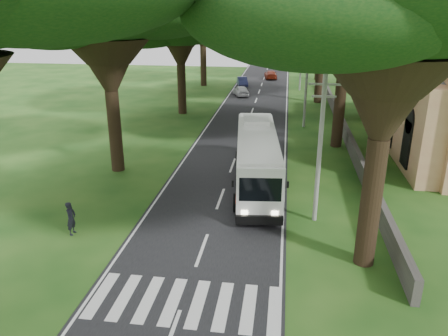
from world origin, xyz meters
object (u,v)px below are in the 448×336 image
(distant_car_a, at_px, (241,91))
(pole_near, at_px, (320,147))
(pole_mid, at_px, (306,84))
(pedestrian, at_px, (71,218))
(coach_bus, at_px, (257,158))
(distant_car_c, at_px, (271,75))
(distant_car_b, at_px, (242,81))
(pole_far, at_px, (301,60))

(distant_car_a, bearing_deg, pole_near, 83.92)
(pole_mid, distance_m, pedestrian, 26.62)
(coach_bus, xyz_separation_m, distant_car_a, (-4.18, 30.24, -1.20))
(distant_car_c, bearing_deg, distant_car_b, 56.50)
(pedestrian, bearing_deg, pole_near, -73.76)
(distant_car_a, distance_m, pedestrian, 38.38)
(pole_mid, height_order, pedestrian, pole_mid)
(pole_mid, relative_size, coach_bus, 0.66)
(distant_car_a, relative_size, distant_car_b, 1.01)
(coach_bus, distance_m, distant_car_a, 30.55)
(coach_bus, distance_m, distant_car_b, 38.13)
(pole_far, xyz_separation_m, coach_bus, (-3.51, -35.49, -2.29))
(pole_far, xyz_separation_m, distant_car_c, (-4.43, 9.80, -3.49))
(coach_bus, bearing_deg, distant_car_b, 91.59)
(pole_mid, distance_m, distant_car_b, 24.07)
(pole_mid, xyz_separation_m, distant_car_a, (-7.69, 14.75, -3.49))
(pole_mid, bearing_deg, pole_far, 90.00)
(pole_near, distance_m, distant_car_c, 50.12)
(pole_mid, relative_size, distant_car_a, 2.06)
(distant_car_a, bearing_deg, pole_far, -164.24)
(pole_mid, relative_size, pedestrian, 4.53)
(pole_near, distance_m, pole_mid, 20.00)
(pole_near, xyz_separation_m, distant_car_c, (-4.43, 49.80, -3.49))
(pole_mid, distance_m, coach_bus, 16.05)
(pole_mid, height_order, distant_car_c, pole_mid)
(distant_car_c, bearing_deg, coach_bus, 84.94)
(pole_near, bearing_deg, distant_car_a, 102.47)
(pole_mid, bearing_deg, distant_car_a, 117.53)
(pole_near, bearing_deg, distant_car_b, 101.08)
(pole_near, height_order, pole_mid, same)
(distant_car_a, xyz_separation_m, distant_car_b, (-0.60, 7.57, -0.03))
(pole_mid, xyz_separation_m, distant_car_c, (-4.43, 29.80, -3.49))
(pole_mid, height_order, pole_far, same)
(pole_mid, xyz_separation_m, pole_far, (0.00, 20.00, 0.00))
(pole_far, bearing_deg, coach_bus, -95.65)
(pole_far, height_order, pedestrian, pole_far)
(distant_car_a, height_order, distant_car_b, distant_car_a)
(pole_far, relative_size, distant_car_b, 2.09)
(distant_car_a, xyz_separation_m, distant_car_c, (3.26, 15.05, -0.00))
(distant_car_a, height_order, distant_car_c, distant_car_a)
(coach_bus, bearing_deg, pole_near, -57.72)
(pole_near, relative_size, pole_far, 1.00)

